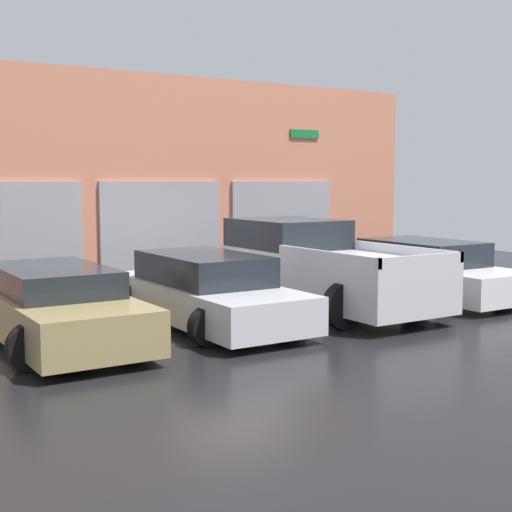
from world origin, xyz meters
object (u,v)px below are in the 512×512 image
Objects in this scene: sedan_white at (425,271)px; van_right at (206,292)px; pickup_truck at (319,267)px; sedan_side at (55,306)px.

van_right is (-5.34, 0.00, 0.00)m from sedan_white.
pickup_truck reaches higher than sedan_side.
pickup_truck reaches higher than van_right.
sedan_white is at bearing -5.05° from pickup_truck.
sedan_white is at bearing 0.04° from sedan_side.
sedan_white reaches higher than sedan_side.
sedan_side is 1.00× the size of van_right.
sedan_white is 8.01m from sedan_side.
pickup_truck is 2.69m from sedan_white.
sedan_white is at bearing -0.01° from van_right.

